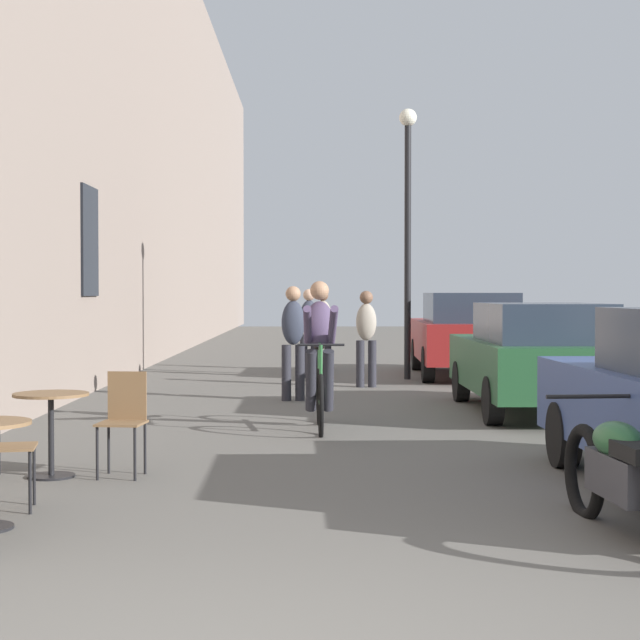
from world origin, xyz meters
TOP-DOWN VIEW (x-y plane):
  - building_facade_left at (-3.45, 14.00)m, footprint 0.54×68.00m
  - cafe_table_mid at (-1.96, 4.78)m, footprint 0.64×0.64m
  - cafe_chair_mid_toward_wall at (-1.35, 4.86)m, footprint 0.42×0.42m
  - cyclist_on_bicycle at (0.35, 7.94)m, footprint 0.52×1.76m
  - pedestrian_near at (-0.01, 10.99)m, footprint 0.37×0.29m
  - pedestrian_mid at (1.16, 13.14)m, footprint 0.35×0.25m
  - pedestrian_far at (0.20, 15.11)m, footprint 0.37×0.28m
  - pedestrian_furthest at (0.48, 16.81)m, footprint 0.35×0.25m
  - street_lamp at (2.00, 14.71)m, footprint 0.32×0.32m
  - parked_car_second at (3.18, 9.41)m, footprint 1.72×4.05m
  - parked_car_third at (3.17, 15.30)m, footprint 1.99×4.48m
  - parked_motorcycle at (2.26, 2.53)m, footprint 0.62×2.15m

SIDE VIEW (x-z plane):
  - parked_motorcycle at x=2.26m, z-range -0.05..0.86m
  - cafe_chair_mid_toward_wall at x=-1.35m, z-range 0.07..0.96m
  - cafe_table_mid at x=-1.96m, z-range 0.16..0.88m
  - parked_car_second at x=3.18m, z-range 0.03..1.47m
  - cyclist_on_bicycle at x=0.35m, z-range -0.06..1.68m
  - parked_car_third at x=3.17m, z-range 0.03..1.60m
  - pedestrian_mid at x=1.16m, z-range 0.10..1.71m
  - pedestrian_furthest at x=0.48m, z-range 0.10..1.73m
  - pedestrian_far at x=0.20m, z-range 0.10..1.75m
  - pedestrian_near at x=-0.01m, z-range 0.11..1.77m
  - street_lamp at x=2.00m, z-range 0.66..5.56m
  - building_facade_left at x=-3.45m, z-range 0.00..10.83m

